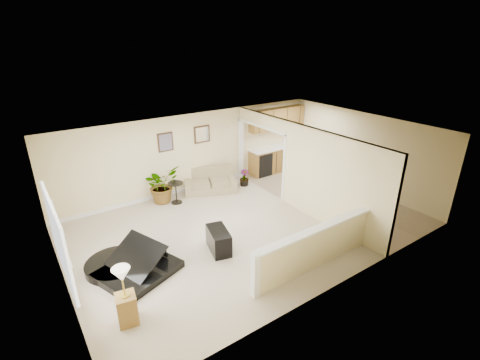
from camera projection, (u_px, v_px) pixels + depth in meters
floor at (248, 225)px, 9.37m from camera, size 9.00×9.00×0.00m
back_wall at (194, 152)px, 11.16m from camera, size 9.00×0.04×2.50m
front_wall at (341, 234)px, 6.61m from camera, size 9.00×0.04×2.50m
left_wall at (55, 236)px, 6.53m from camera, size 0.04×6.00×2.50m
right_wall at (361, 151)px, 11.24m from camera, size 0.04×6.00×2.50m
ceiling at (249, 135)px, 8.40m from camera, size 9.00×6.00×0.04m
kitchen_vinyl at (329, 196)px, 11.02m from camera, size 2.70×6.00×0.01m
interior_partition at (294, 167)px, 10.03m from camera, size 0.18×5.99×2.50m
pony_half_wall at (314, 248)px, 7.46m from camera, size 3.42×0.22×1.00m
left_window at (58, 239)px, 6.08m from camera, size 0.05×2.15×1.45m
wall_art_left at (166, 142)px, 10.45m from camera, size 0.48×0.04×0.58m
wall_mirror at (202, 134)px, 11.08m from camera, size 0.55×0.04×0.55m
kitchen_cabinets at (275, 148)px, 12.77m from camera, size 2.36×0.65×2.33m
piano at (131, 247)px, 7.33m from camera, size 2.11×2.08×1.43m
piano_bench at (219, 240)px, 8.18m from camera, size 0.60×0.89×0.54m
loveseat at (209, 180)px, 11.35m from camera, size 2.01×1.55×0.95m
accent_table at (176, 190)px, 10.44m from camera, size 0.46×0.46×0.66m
palm_plant at (162, 185)px, 10.48m from camera, size 1.25×1.17×1.13m
small_plant at (244, 179)px, 11.74m from camera, size 0.41×0.41×0.56m
lamp_stand at (126, 300)px, 6.04m from camera, size 0.39×0.39×1.16m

